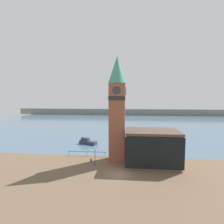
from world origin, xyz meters
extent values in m
plane|color=brown|center=(0.00, 0.00, 0.00)|extent=(160.00, 160.00, 0.00)
cube|color=slate|center=(0.00, 70.29, 0.00)|extent=(160.00, 120.00, 0.00)
cube|color=gray|center=(0.00, 110.29, 2.50)|extent=(180.00, 3.00, 5.00)
cube|color=#232328|center=(-8.48, 10.04, 1.05)|extent=(9.90, 0.08, 0.08)
cylinder|color=#232328|center=(-13.13, 10.04, 0.53)|extent=(0.07, 0.07, 1.05)
cylinder|color=#232328|center=(-8.48, 10.04, 0.53)|extent=(0.07, 0.07, 1.05)
cylinder|color=#232328|center=(-3.83, 10.04, 0.53)|extent=(0.07, 0.07, 1.05)
cube|color=brown|center=(-0.73, 7.87, 8.94)|extent=(3.60, 3.60, 17.87)
cube|color=#2D2823|center=(-0.73, 7.87, 14.53)|extent=(3.72, 3.72, 0.90)
cylinder|color=tan|center=(-0.73, 6.01, 16.25)|extent=(2.25, 0.12, 2.25)
cylinder|color=#333338|center=(-0.73, 5.92, 16.25)|extent=(2.05, 0.12, 2.05)
cylinder|color=tan|center=(1.13, 7.87, 16.25)|extent=(0.12, 2.25, 2.25)
cylinder|color=#333338|center=(1.21, 7.87, 16.25)|extent=(0.12, 2.05, 2.05)
cone|color=teal|center=(-0.73, 7.87, 20.92)|extent=(4.14, 4.14, 6.09)
cube|color=#935B42|center=(7.05, 6.25, 3.51)|extent=(11.19, 7.49, 7.02)
cube|color=#4C3D33|center=(7.05, 6.25, 7.27)|extent=(11.59, 7.89, 0.50)
cube|color=black|center=(7.05, 2.35, 3.65)|extent=(11.69, 0.30, 6.46)
cube|color=#333856|center=(-10.68, 20.81, 0.53)|extent=(5.95, 3.69, 1.06)
cube|color=#38383D|center=(-11.63, 21.18, 1.51)|extent=(2.78, 2.05, 0.90)
cylinder|color=black|center=(-6.57, 6.09, 0.30)|extent=(0.30, 0.30, 0.60)
sphere|color=black|center=(-6.57, 6.09, 0.60)|extent=(0.32, 0.32, 0.32)
cylinder|color=black|center=(-5.23, 3.99, 1.80)|extent=(0.10, 0.10, 3.60)
sphere|color=silver|center=(-5.23, 3.99, 3.70)|extent=(0.32, 0.32, 0.32)
camera|label=1|loc=(1.79, -32.01, 14.82)|focal=28.00mm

